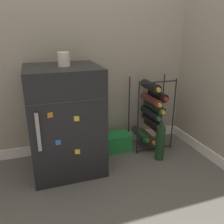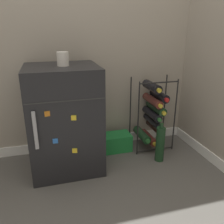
{
  "view_description": "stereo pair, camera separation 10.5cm",
  "coord_description": "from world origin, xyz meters",
  "px_view_note": "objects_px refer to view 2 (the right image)",
  "views": [
    {
      "loc": [
        -0.55,
        -1.36,
        1.12
      ],
      "look_at": [
        0.07,
        0.47,
        0.43
      ],
      "focal_mm": 38.0,
      "sensor_mm": 36.0,
      "label": 1
    },
    {
      "loc": [
        -0.45,
        -1.39,
        1.12
      ],
      "look_at": [
        0.07,
        0.47,
        0.43
      ],
      "focal_mm": 38.0,
      "sensor_mm": 36.0,
      "label": 2
    }
  ],
  "objects_px": {
    "loose_bottle_floor": "(160,144)",
    "soda_box": "(116,142)",
    "mini_fridge": "(65,119)",
    "wine_rack": "(152,114)",
    "fridge_top_cup": "(63,59)"
  },
  "relations": [
    {
      "from": "soda_box",
      "to": "fridge_top_cup",
      "type": "xyz_separation_m",
      "value": [
        -0.46,
        -0.16,
        0.82
      ]
    },
    {
      "from": "soda_box",
      "to": "loose_bottle_floor",
      "type": "xyz_separation_m",
      "value": [
        0.31,
        -0.29,
        0.08
      ]
    },
    {
      "from": "mini_fridge",
      "to": "loose_bottle_floor",
      "type": "xyz_separation_m",
      "value": [
        0.79,
        -0.14,
        -0.26
      ]
    },
    {
      "from": "wine_rack",
      "to": "soda_box",
      "type": "relative_size",
      "value": 2.51
    },
    {
      "from": "loose_bottle_floor",
      "to": "mini_fridge",
      "type": "bearing_deg",
      "value": 169.9
    },
    {
      "from": "mini_fridge",
      "to": "wine_rack",
      "type": "height_order",
      "value": "mini_fridge"
    },
    {
      "from": "mini_fridge",
      "to": "fridge_top_cup",
      "type": "height_order",
      "value": "fridge_top_cup"
    },
    {
      "from": "wine_rack",
      "to": "soda_box",
      "type": "distance_m",
      "value": 0.44
    },
    {
      "from": "mini_fridge",
      "to": "soda_box",
      "type": "height_order",
      "value": "mini_fridge"
    },
    {
      "from": "fridge_top_cup",
      "to": "loose_bottle_floor",
      "type": "xyz_separation_m",
      "value": [
        0.78,
        -0.13,
        -0.74
      ]
    },
    {
      "from": "wine_rack",
      "to": "loose_bottle_floor",
      "type": "xyz_separation_m",
      "value": [
        -0.03,
        -0.25,
        -0.19
      ]
    },
    {
      "from": "mini_fridge",
      "to": "wine_rack",
      "type": "relative_size",
      "value": 1.23
    },
    {
      "from": "wine_rack",
      "to": "soda_box",
      "type": "bearing_deg",
      "value": 173.43
    },
    {
      "from": "loose_bottle_floor",
      "to": "soda_box",
      "type": "bearing_deg",
      "value": 137.22
    },
    {
      "from": "mini_fridge",
      "to": "loose_bottle_floor",
      "type": "relative_size",
      "value": 2.4
    }
  ]
}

